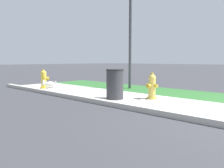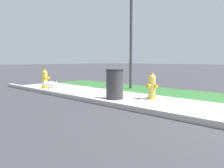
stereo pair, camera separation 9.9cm
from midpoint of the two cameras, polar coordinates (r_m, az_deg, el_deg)
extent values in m
cylinder|color=gold|center=(6.44, 10.76, -3.68)|extent=(0.31, 0.31, 0.05)
cylinder|color=gold|center=(6.39, 10.81, -0.98)|extent=(0.20, 0.20, 0.56)
sphere|color=gold|center=(6.37, 10.87, 1.54)|extent=(0.21, 0.21, 0.21)
cube|color=#B29323|center=(6.36, 10.89, 2.65)|extent=(0.06, 0.06, 0.06)
cylinder|color=#B29323|center=(6.29, 11.84, -0.49)|extent=(0.10, 0.10, 0.09)
cylinder|color=#B29323|center=(6.48, 9.84, -0.26)|extent=(0.10, 0.10, 0.09)
cylinder|color=#B29323|center=(6.27, 9.93, -0.47)|extent=(0.13, 0.12, 0.12)
cylinder|color=gold|center=(9.13, -16.79, -0.95)|extent=(0.33, 0.33, 0.05)
cylinder|color=gold|center=(9.10, -16.85, 0.97)|extent=(0.21, 0.21, 0.56)
sphere|color=gold|center=(9.08, -16.90, 2.75)|extent=(0.22, 0.22, 0.22)
cube|color=#B29323|center=(9.07, -16.93, 3.55)|extent=(0.07, 0.07, 0.06)
cylinder|color=#B29323|center=(9.24, -17.03, 1.46)|extent=(0.12, 0.12, 0.09)
cylinder|color=#B29323|center=(8.94, -16.69, 1.33)|extent=(0.12, 0.12, 0.09)
cylinder|color=#B29323|center=(9.12, -15.90, 1.44)|extent=(0.15, 0.13, 0.12)
ellipsoid|color=silver|center=(8.49, -15.34, 0.02)|extent=(0.39, 0.40, 0.19)
sphere|color=silver|center=(8.53, -16.85, 0.23)|extent=(0.15, 0.15, 0.15)
sphere|color=black|center=(8.54, -17.33, 0.17)|extent=(0.03, 0.03, 0.03)
cone|color=silver|center=(8.48, -16.98, 0.86)|extent=(0.08, 0.08, 0.07)
cone|color=silver|center=(8.56, -16.87, 0.92)|extent=(0.08, 0.08, 0.07)
cylinder|color=silver|center=(8.48, -16.16, -1.14)|extent=(0.05, 0.05, 0.14)
cylinder|color=silver|center=(8.58, -16.03, -1.06)|extent=(0.05, 0.05, 0.14)
cylinder|color=silver|center=(8.43, -14.58, -1.13)|extent=(0.05, 0.05, 0.14)
cylinder|color=silver|center=(8.54, -14.46, -1.04)|extent=(0.05, 0.05, 0.14)
cylinder|color=silver|center=(8.45, -13.99, 0.42)|extent=(0.04, 0.04, 0.10)
cylinder|color=#3D3D42|center=(8.79, 5.34, 14.59)|extent=(0.11, 0.11, 4.81)
cylinder|color=#333338|center=(6.26, 1.16, -0.22)|extent=(0.49, 0.49, 0.84)
cylinder|color=black|center=(6.23, 1.17, 3.74)|extent=(0.51, 0.51, 0.03)
camera|label=1|loc=(0.05, -89.57, 0.05)|focal=35.00mm
camera|label=2|loc=(0.05, 90.43, -0.05)|focal=35.00mm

